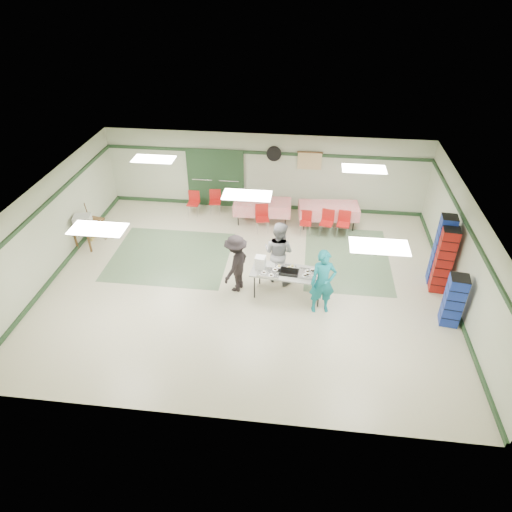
# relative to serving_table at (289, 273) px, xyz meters

# --- Properties ---
(floor) EXTENTS (11.00, 11.00, 0.00)m
(floor) POSITION_rel_serving_table_xyz_m (-1.13, 0.45, -0.72)
(floor) COLOR beige
(floor) RESTS_ON ground
(ceiling) EXTENTS (11.00, 11.00, 0.00)m
(ceiling) POSITION_rel_serving_table_xyz_m (-1.13, 0.45, 1.98)
(ceiling) COLOR silver
(ceiling) RESTS_ON wall_back
(wall_back) EXTENTS (11.00, 0.00, 11.00)m
(wall_back) POSITION_rel_serving_table_xyz_m (-1.13, 4.95, 0.63)
(wall_back) COLOR beige
(wall_back) RESTS_ON floor
(wall_front) EXTENTS (11.00, 0.00, 11.00)m
(wall_front) POSITION_rel_serving_table_xyz_m (-1.13, -4.05, 0.63)
(wall_front) COLOR beige
(wall_front) RESTS_ON floor
(wall_left) EXTENTS (0.00, 9.00, 9.00)m
(wall_left) POSITION_rel_serving_table_xyz_m (-6.63, 0.45, 0.63)
(wall_left) COLOR beige
(wall_left) RESTS_ON floor
(wall_right) EXTENTS (0.00, 9.00, 9.00)m
(wall_right) POSITION_rel_serving_table_xyz_m (4.37, 0.45, 0.63)
(wall_right) COLOR beige
(wall_right) RESTS_ON floor
(trim_back) EXTENTS (11.00, 0.06, 0.10)m
(trim_back) POSITION_rel_serving_table_xyz_m (-1.13, 4.92, 1.33)
(trim_back) COLOR #203C21
(trim_back) RESTS_ON wall_back
(baseboard_back) EXTENTS (11.00, 0.06, 0.12)m
(baseboard_back) POSITION_rel_serving_table_xyz_m (-1.13, 4.92, -0.66)
(baseboard_back) COLOR #203C21
(baseboard_back) RESTS_ON floor
(trim_left) EXTENTS (0.06, 9.00, 0.10)m
(trim_left) POSITION_rel_serving_table_xyz_m (-6.60, 0.45, 1.33)
(trim_left) COLOR #203C21
(trim_left) RESTS_ON wall_back
(baseboard_left) EXTENTS (0.06, 9.00, 0.12)m
(baseboard_left) POSITION_rel_serving_table_xyz_m (-6.60, 0.45, -0.66)
(baseboard_left) COLOR #203C21
(baseboard_left) RESTS_ON floor
(trim_right) EXTENTS (0.06, 9.00, 0.10)m
(trim_right) POSITION_rel_serving_table_xyz_m (4.34, 0.45, 1.33)
(trim_right) COLOR #203C21
(trim_right) RESTS_ON wall_back
(baseboard_right) EXTENTS (0.06, 9.00, 0.12)m
(baseboard_right) POSITION_rel_serving_table_xyz_m (4.34, 0.45, -0.66)
(baseboard_right) COLOR #203C21
(baseboard_right) RESTS_ON floor
(green_patch_a) EXTENTS (3.50, 3.00, 0.01)m
(green_patch_a) POSITION_rel_serving_table_xyz_m (-3.63, 1.45, -0.72)
(green_patch_a) COLOR slate
(green_patch_a) RESTS_ON floor
(green_patch_b) EXTENTS (2.50, 3.50, 0.01)m
(green_patch_b) POSITION_rel_serving_table_xyz_m (1.67, 1.95, -0.72)
(green_patch_b) COLOR slate
(green_patch_b) RESTS_ON floor
(double_door_left) EXTENTS (0.90, 0.06, 2.10)m
(double_door_left) POSITION_rel_serving_table_xyz_m (-3.33, 4.89, 0.33)
(double_door_left) COLOR gray
(double_door_left) RESTS_ON floor
(double_door_right) EXTENTS (0.90, 0.06, 2.10)m
(double_door_right) POSITION_rel_serving_table_xyz_m (-2.38, 4.89, 0.33)
(double_door_right) COLOR gray
(double_door_right) RESTS_ON floor
(door_frame) EXTENTS (2.00, 0.03, 2.15)m
(door_frame) POSITION_rel_serving_table_xyz_m (-2.86, 4.87, 0.33)
(door_frame) COLOR #203C21
(door_frame) RESTS_ON floor
(wall_fan) EXTENTS (0.50, 0.10, 0.50)m
(wall_fan) POSITION_rel_serving_table_xyz_m (-0.83, 4.89, 1.33)
(wall_fan) COLOR black
(wall_fan) RESTS_ON wall_back
(scroll_banner) EXTENTS (0.80, 0.02, 0.60)m
(scroll_banner) POSITION_rel_serving_table_xyz_m (0.37, 4.89, 1.13)
(scroll_banner) COLOR #D9C487
(scroll_banner) RESTS_ON wall_back
(serving_table) EXTENTS (2.02, 0.99, 0.76)m
(serving_table) POSITION_rel_serving_table_xyz_m (0.00, 0.00, 0.00)
(serving_table) COLOR #ADADA8
(serving_table) RESTS_ON floor
(sheet_tray_right) EXTENTS (0.66, 0.52, 0.02)m
(sheet_tray_right) POSITION_rel_serving_table_xyz_m (0.57, -0.06, 0.05)
(sheet_tray_right) COLOR silver
(sheet_tray_right) RESTS_ON serving_table
(sheet_tray_mid) EXTENTS (0.61, 0.49, 0.02)m
(sheet_tray_mid) POSITION_rel_serving_table_xyz_m (-0.10, 0.08, 0.05)
(sheet_tray_mid) COLOR silver
(sheet_tray_mid) RESTS_ON serving_table
(sheet_tray_left) EXTENTS (0.61, 0.48, 0.02)m
(sheet_tray_left) POSITION_rel_serving_table_xyz_m (-0.52, -0.12, 0.05)
(sheet_tray_left) COLOR silver
(sheet_tray_left) RESTS_ON serving_table
(baking_pan) EXTENTS (0.52, 0.36, 0.08)m
(baking_pan) POSITION_rel_serving_table_xyz_m (0.01, -0.07, 0.08)
(baking_pan) COLOR black
(baking_pan) RESTS_ON serving_table
(foam_box_stack) EXTENTS (0.28, 0.26, 0.36)m
(foam_box_stack) POSITION_rel_serving_table_xyz_m (-0.76, 0.08, 0.22)
(foam_box_stack) COLOR white
(foam_box_stack) RESTS_ON serving_table
(volunteer_teal) EXTENTS (0.72, 0.54, 1.78)m
(volunteer_teal) POSITION_rel_serving_table_xyz_m (0.87, -0.51, 0.17)
(volunteer_teal) COLOR #12727E
(volunteer_teal) RESTS_ON floor
(volunteer_grey) EXTENTS (1.09, 1.00, 1.81)m
(volunteer_grey) POSITION_rel_serving_table_xyz_m (-0.32, 0.67, 0.19)
(volunteer_grey) COLOR gray
(volunteer_grey) RESTS_ON floor
(volunteer_dark) EXTENTS (0.92, 1.21, 1.66)m
(volunteer_dark) POSITION_rel_serving_table_xyz_m (-1.40, 0.11, 0.11)
(volunteer_dark) COLOR black
(volunteer_dark) RESTS_ON floor
(dining_table_a) EXTENTS (2.00, 1.02, 0.77)m
(dining_table_a) POSITION_rel_serving_table_xyz_m (1.10, 3.88, -0.15)
(dining_table_a) COLOR red
(dining_table_a) RESTS_ON floor
(dining_table_b) EXTENTS (1.92, 0.90, 0.77)m
(dining_table_b) POSITION_rel_serving_table_xyz_m (-1.10, 3.88, -0.15)
(dining_table_b) COLOR red
(dining_table_b) RESTS_ON floor
(chair_a) EXTENTS (0.48, 0.48, 0.86)m
(chair_a) POSITION_rel_serving_table_xyz_m (1.05, 3.31, -0.19)
(chair_a) COLOR #B0220E
(chair_a) RESTS_ON floor
(chair_b) EXTENTS (0.37, 0.37, 0.78)m
(chair_b) POSITION_rel_serving_table_xyz_m (0.37, 3.30, -0.24)
(chair_b) COLOR #B0220E
(chair_b) RESTS_ON floor
(chair_c) EXTENTS (0.45, 0.45, 0.85)m
(chair_c) POSITION_rel_serving_table_xyz_m (1.58, 3.31, -0.20)
(chair_c) COLOR #B0220E
(chair_c) RESTS_ON floor
(chair_d) EXTENTS (0.50, 0.50, 0.91)m
(chair_d) POSITION_rel_serving_table_xyz_m (-1.06, 3.32, -0.16)
(chair_d) COLOR #B0220E
(chair_d) RESTS_ON floor
(chair_loose_a) EXTENTS (0.43, 0.43, 0.84)m
(chair_loose_a) POSITION_rel_serving_table_xyz_m (-2.81, 4.36, -0.21)
(chair_loose_a) COLOR #B0220E
(chair_loose_a) RESTS_ON floor
(chair_loose_b) EXTENTS (0.41, 0.41, 0.84)m
(chair_loose_b) POSITION_rel_serving_table_xyz_m (-3.52, 4.16, -0.20)
(chair_loose_b) COLOR #B0220E
(chair_loose_b) RESTS_ON floor
(crate_stack_blue_a) EXTENTS (0.43, 0.43, 2.07)m
(crate_stack_blue_a) POSITION_rel_serving_table_xyz_m (4.02, 1.08, 0.31)
(crate_stack_blue_a) COLOR navy
(crate_stack_blue_a) RESTS_ON floor
(crate_stack_red) EXTENTS (0.47, 0.47, 1.91)m
(crate_stack_red) POSITION_rel_serving_table_xyz_m (4.02, 0.73, 0.24)
(crate_stack_red) COLOR maroon
(crate_stack_red) RESTS_ON floor
(crate_stack_blue_b) EXTENTS (0.48, 0.48, 1.40)m
(crate_stack_blue_b) POSITION_rel_serving_table_xyz_m (4.02, -0.63, -0.02)
(crate_stack_blue_b) COLOR navy
(crate_stack_blue_b) RESTS_ON floor
(printer_table) EXTENTS (0.78, 1.04, 0.74)m
(printer_table) POSITION_rel_serving_table_xyz_m (-6.28, 1.82, -0.07)
(printer_table) COLOR brown
(printer_table) RESTS_ON floor
(office_printer) EXTENTS (0.57, 0.53, 0.39)m
(office_printer) POSITION_rel_serving_table_xyz_m (-6.28, 1.59, 0.22)
(office_printer) COLOR #B4B4AF
(office_printer) RESTS_ON printer_table
(broom) EXTENTS (0.03, 0.21, 1.30)m
(broom) POSITION_rel_serving_table_xyz_m (-6.36, 2.14, -0.04)
(broom) COLOR brown
(broom) RESTS_ON floor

